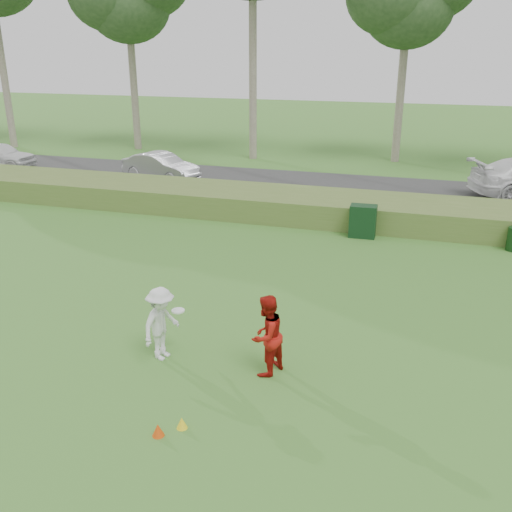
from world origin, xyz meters
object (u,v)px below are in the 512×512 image
(utility_cabinet, at_px, (363,221))
(cone_yellow, at_px, (182,423))
(player_white, at_px, (161,324))
(player_red, at_px, (266,335))
(car_mid, at_px, (161,167))
(cone_orange, at_px, (158,430))
(car_left, at_px, (0,155))

(utility_cabinet, bearing_deg, cone_yellow, -99.54)
(player_white, distance_m, player_red, 2.26)
(car_mid, bearing_deg, player_red, -131.54)
(player_white, xyz_separation_m, player_red, (2.26, 0.07, 0.04))
(player_red, relative_size, car_mid, 0.43)
(cone_orange, bearing_deg, car_mid, 115.70)
(player_white, height_order, car_mid, player_white)
(utility_cabinet, relative_size, car_left, 0.29)
(player_white, distance_m, cone_orange, 2.69)
(car_left, bearing_deg, player_white, -132.27)
(player_white, height_order, cone_yellow, player_white)
(player_red, bearing_deg, cone_orange, -4.92)
(player_red, distance_m, cone_orange, 2.83)
(player_white, bearing_deg, player_red, -75.47)
(cone_yellow, relative_size, utility_cabinet, 0.19)
(cone_orange, distance_m, car_mid, 19.51)
(cone_yellow, distance_m, utility_cabinet, 11.62)
(cone_orange, relative_size, cone_yellow, 1.09)
(cone_yellow, distance_m, car_left, 25.55)
(player_red, height_order, car_left, player_red)
(cone_orange, distance_m, car_left, 25.55)
(utility_cabinet, xyz_separation_m, car_left, (-20.11, 6.17, 0.15))
(utility_cabinet, xyz_separation_m, car_mid, (-10.42, 5.77, 0.15))
(player_red, xyz_separation_m, car_left, (-19.35, 15.52, -0.13))
(player_white, relative_size, cone_orange, 6.94)
(player_red, height_order, car_mid, player_red)
(cone_yellow, bearing_deg, car_mid, 116.89)
(cone_yellow, xyz_separation_m, car_left, (-18.45, 17.67, 0.60))
(player_red, distance_m, car_left, 24.81)
(cone_yellow, height_order, car_left, car_left)
(player_red, relative_size, cone_orange, 7.32)
(player_red, bearing_deg, car_mid, -126.21)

